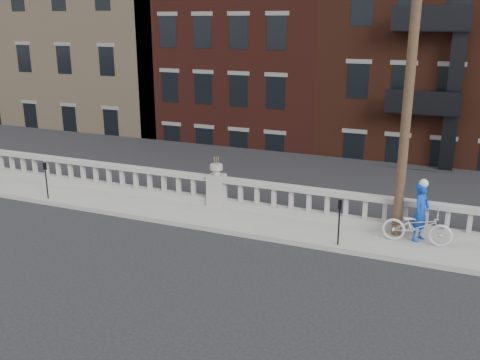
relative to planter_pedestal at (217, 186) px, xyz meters
The scene contains 10 objects.
ground 4.04m from the planter_pedestal, 90.00° to the right, with size 120.00×120.00×0.00m, color black.
sidewalk 1.21m from the planter_pedestal, 90.00° to the right, with size 32.00×2.20×0.15m, color gray.
balustrade 0.19m from the planter_pedestal, ahead, with size 28.00×0.34×1.03m.
planter_pedestal is the anchor object (origin of this frame).
lower_level 19.19m from the planter_pedestal, 88.31° to the left, with size 80.00×44.00×20.80m.
utility_pole 7.61m from the planter_pedestal, ahead, with size 1.60×0.28×10.00m.
parking_meter_b 6.24m from the planter_pedestal, 163.23° to the right, with size 0.10×0.09×1.36m.
parking_meter_c 5.08m from the planter_pedestal, 20.77° to the right, with size 0.10×0.09×1.36m.
bicycle 6.87m from the planter_pedestal, ahead, with size 0.69×1.97×1.04m, color silver.
cyclist 6.89m from the planter_pedestal, ahead, with size 0.65×0.42×1.77m, color #0C39B7.
Camera 1 is at (7.71, -12.17, 6.41)m, focal length 40.00 mm.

